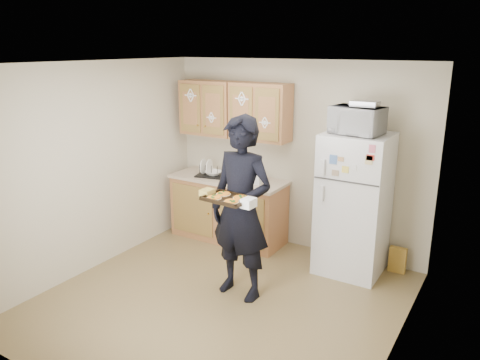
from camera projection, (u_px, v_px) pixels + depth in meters
The scene contains 23 objects.
floor at pixel (221, 300), 5.08m from camera, with size 3.60×3.60×0.00m, color brown.
ceiling at pixel (218, 63), 4.38m from camera, with size 3.60×3.60×0.00m, color silver.
wall_back at pixel (295, 156), 6.21m from camera, with size 3.60×0.04×2.50m, color beige.
wall_front at pixel (76, 256), 3.25m from camera, with size 3.60×0.04×2.50m, color beige.
wall_left at pixel (95, 167), 5.63m from camera, with size 0.04×3.60×2.50m, color beige.
wall_right at pixel (402, 225), 3.83m from camera, with size 0.04×3.60×2.50m, color beige.
refrigerator at pixel (354, 204), 5.54m from camera, with size 0.75×0.70×1.70m, color silver.
base_cabinet at pixel (228, 210), 6.60m from camera, with size 1.60×0.60×0.86m, color brown.
countertop at pixel (228, 179), 6.47m from camera, with size 1.64×0.64×0.04m, color beige.
upper_cab_left at pixel (209, 108), 6.52m from camera, with size 0.80×0.33×0.75m, color brown.
upper_cab_right at pixel (260, 112), 6.11m from camera, with size 0.80×0.33×0.75m, color brown.
cereal_box at pixel (397, 260), 5.67m from camera, with size 0.20×0.07×0.32m, color gold.
person at pixel (241, 209), 4.95m from camera, with size 0.73×0.48×1.99m, color black.
baking_tray at pixel (227, 199), 4.64m from camera, with size 0.45×0.33×0.04m, color black.
pizza_front_left at pixel (214, 197), 4.63m from camera, with size 0.15×0.15×0.02m, color yellow.
pizza_front_right at pixel (231, 201), 4.51m from camera, with size 0.15×0.15×0.02m, color yellow.
pizza_back_left at pixel (223, 194), 4.75m from camera, with size 0.15×0.15×0.02m, color yellow.
pizza_back_right at pixel (240, 197), 4.63m from camera, with size 0.15×0.15×0.02m, color yellow.
microwave at pixel (357, 120), 5.23m from camera, with size 0.56×0.38×0.31m, color silver.
foil_pan at pixel (365, 104), 5.17m from camera, with size 0.29×0.20×0.06m, color #ABAAB1.
dish_rack at pixel (211, 170), 6.54m from camera, with size 0.40×0.30×0.16m, color black.
bowl at pixel (213, 173), 6.53m from camera, with size 0.24×0.24×0.06m, color white.
soap_bottle at pixel (258, 178), 6.13m from camera, with size 0.08×0.08×0.18m, color silver.
Camera 1 is at (2.52, -3.75, 2.66)m, focal length 35.00 mm.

